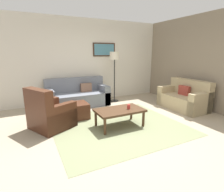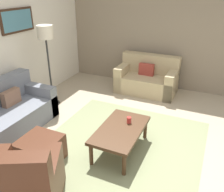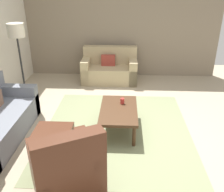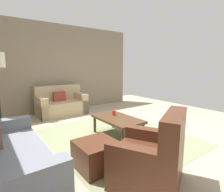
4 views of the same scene
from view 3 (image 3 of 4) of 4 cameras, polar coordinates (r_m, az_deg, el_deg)
ground_plane at (r=4.51m, az=1.15°, el=-7.73°), size 8.00×8.00×0.00m
stone_feature_panel at (r=6.88m, az=2.11°, el=16.16°), size 0.12×5.20×2.80m
area_rug at (r=4.50m, az=1.15°, el=-7.68°), size 2.92×2.56×0.01m
couch_loveseat at (r=6.64m, az=-0.51°, el=6.13°), size 0.81×1.42×0.88m
armchair_leather at (r=3.23m, az=-10.30°, el=-16.54°), size 1.08×1.08×0.95m
ottoman at (r=3.94m, az=-13.33°, el=-10.26°), size 0.56×0.56×0.40m
coffee_table at (r=4.35m, az=1.54°, el=-3.55°), size 1.10×0.64×0.41m
cup at (r=4.48m, az=2.38°, el=-1.16°), size 0.07×0.07×0.10m
lamp_standing at (r=5.26m, az=-20.89°, el=12.07°), size 0.32×0.32×1.71m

